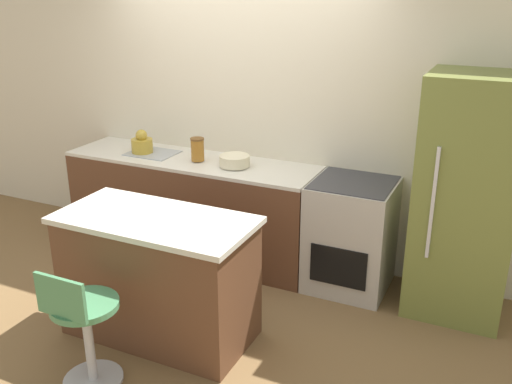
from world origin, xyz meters
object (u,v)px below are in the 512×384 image
stool_chair (84,328)px  kettle (142,144)px  oven_range (351,235)px  mixing_bowl (235,161)px  refrigerator (466,199)px

stool_chair → kettle: bearing=114.9°
oven_range → kettle: kettle is taller
stool_chair → mixing_bowl: bearing=87.6°
refrigerator → mixing_bowl: size_ratio=7.01×
stool_chair → kettle: 2.17m
oven_range → refrigerator: refrigerator is taller
refrigerator → kettle: refrigerator is taller
refrigerator → kettle: bearing=-179.4°
refrigerator → stool_chair: bearing=-135.7°
oven_range → refrigerator: (0.84, 0.00, 0.46)m
mixing_bowl → oven_range: bearing=1.5°
stool_chair → kettle: (-0.88, 1.89, 0.59)m
kettle → mixing_bowl: kettle is taller
refrigerator → stool_chair: 2.80m
refrigerator → mixing_bowl: bearing=-179.1°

